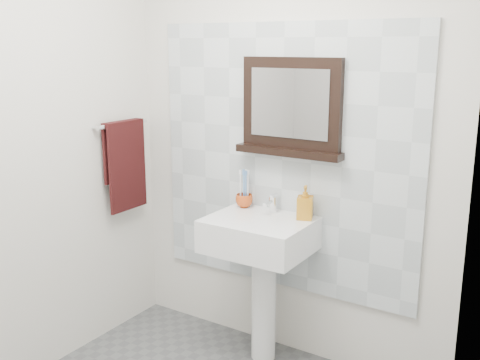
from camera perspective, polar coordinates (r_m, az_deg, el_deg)
name	(u,v)px	position (r m, az deg, el deg)	size (l,w,h in m)	color
back_wall	(284,142)	(3.15, 4.53, 3.88)	(2.00, 0.01, 2.50)	silver
right_wall	(403,223)	(1.78, 16.24, -4.21)	(0.01, 2.20, 2.50)	silver
splashback	(283,160)	(3.16, 4.40, 2.06)	(1.60, 0.02, 1.50)	silver
pedestal_sink	(260,250)	(3.12, 2.06, -7.13)	(0.55, 0.44, 0.96)	white
toothbrush_cup	(244,201)	(3.25, 0.42, -2.12)	(0.10, 0.10, 0.08)	#B84415
toothbrushes	(245,187)	(3.23, 0.47, -0.68)	(0.05, 0.04, 0.21)	white
soap_dispenser	(305,202)	(3.04, 6.63, -2.28)	(0.08, 0.08, 0.18)	#B25815
framed_mirror	(291,109)	(3.06, 5.23, 7.15)	(0.62, 0.11, 0.53)	black
towel_bar	(122,124)	(3.47, -11.85, 5.58)	(0.07, 0.40, 0.03)	silver
hand_towel	(125,158)	(3.49, -11.60, 2.16)	(0.06, 0.30, 0.55)	black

